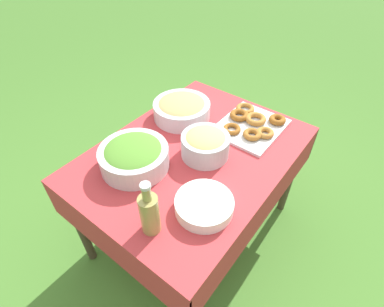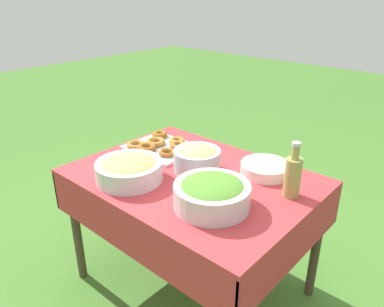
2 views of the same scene
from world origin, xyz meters
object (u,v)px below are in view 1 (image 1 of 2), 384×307
at_px(plate_stack, 204,205).
at_px(bread_bowl, 182,108).
at_px(donut_platter, 251,124).
at_px(salad_bowl, 134,156).
at_px(pasta_bowl, 205,144).
at_px(olive_oil_bottle, 149,213).

distance_m(plate_stack, bread_bowl, 0.71).
relative_size(plate_stack, bread_bowl, 0.76).
relative_size(donut_platter, bread_bowl, 1.16).
relative_size(salad_bowl, pasta_bowl, 1.38).
bearing_deg(pasta_bowl, salad_bowl, 141.21).
height_order(plate_stack, olive_oil_bottle, olive_oil_bottle).
distance_m(salad_bowl, pasta_bowl, 0.36).
bearing_deg(donut_platter, salad_bowl, 154.97).
distance_m(plate_stack, olive_oil_bottle, 0.25).
relative_size(donut_platter, olive_oil_bottle, 1.46).
height_order(olive_oil_bottle, bread_bowl, olive_oil_bottle).
bearing_deg(donut_platter, olive_oil_bottle, -178.70).
xyz_separation_m(pasta_bowl, bread_bowl, (0.19, 0.31, -0.01)).
xyz_separation_m(salad_bowl, bread_bowl, (0.47, 0.08, -0.01)).
bearing_deg(donut_platter, pasta_bowl, 168.59).
height_order(salad_bowl, olive_oil_bottle, olive_oil_bottle).
height_order(donut_platter, olive_oil_bottle, olive_oil_bottle).
bearing_deg(olive_oil_bottle, salad_bowl, 55.54).
xyz_separation_m(olive_oil_bottle, bread_bowl, (0.69, 0.40, -0.04)).
bearing_deg(salad_bowl, donut_platter, -25.03).
relative_size(pasta_bowl, olive_oil_bottle, 0.92).
xyz_separation_m(salad_bowl, donut_platter, (0.64, -0.30, -0.05)).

